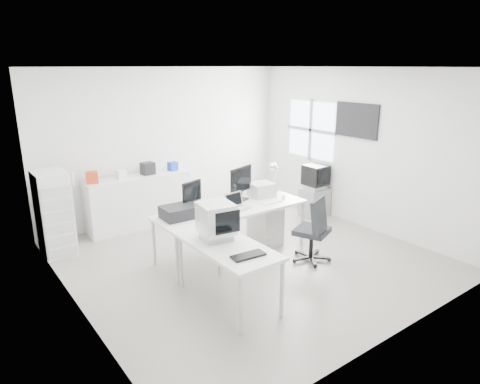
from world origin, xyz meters
TOP-DOWN VIEW (x-y plane):
  - floor at (0.00, 0.00)m, footprint 5.00×5.00m
  - ceiling at (0.00, 0.00)m, footprint 5.00×5.00m
  - back_wall at (0.00, 2.50)m, footprint 5.00×0.02m
  - left_wall at (-2.50, 0.00)m, footprint 0.02×5.00m
  - right_wall at (2.50, 0.00)m, footprint 0.02×5.00m
  - window at (2.48, 1.20)m, footprint 0.02×1.20m
  - wall_picture at (2.47, 0.10)m, footprint 0.04×0.90m
  - main_desk at (-0.10, 0.26)m, footprint 2.40×0.80m
  - side_desk at (-0.95, -0.84)m, footprint 0.70×1.40m
  - drawer_pedestal at (0.60, 0.31)m, footprint 0.40×0.50m
  - inkjet_printer at (-0.95, 0.36)m, footprint 0.50×0.39m
  - lcd_monitor_small at (-0.65, 0.51)m, footprint 0.41×0.31m
  - lcd_monitor_large at (0.25, 0.51)m, footprint 0.57×0.36m
  - laptop at (-0.05, 0.16)m, footprint 0.35×0.36m
  - white_keyboard at (0.55, 0.11)m, footprint 0.39×0.14m
  - white_mouse at (0.85, 0.16)m, footprint 0.06×0.06m
  - laser_printer at (0.65, 0.48)m, footprint 0.41×0.36m
  - desk_lamp at (1.00, 0.56)m, footprint 0.21×0.21m
  - crt_monitor at (-0.95, -0.59)m, footprint 0.48×0.48m
  - black_keyboard at (-0.95, -1.24)m, footprint 0.41×0.19m
  - office_chair at (0.71, -0.63)m, footprint 0.79×0.79m
  - tv_cabinet at (2.22, 0.76)m, footprint 0.50×0.41m
  - crt_tv at (2.22, 0.76)m, footprint 0.50×0.48m
  - sideboard at (-0.75, 2.24)m, footprint 1.88×0.47m
  - clutter_box_a at (-1.55, 2.24)m, footprint 0.24×0.22m
  - clutter_box_b at (-1.05, 2.24)m, footprint 0.17×0.15m
  - clutter_box_c at (-0.55, 2.24)m, footprint 0.23×0.21m
  - clutter_box_d at (-0.05, 2.24)m, footprint 0.18×0.16m
  - clutter_bottle at (-1.85, 2.28)m, footprint 0.07×0.07m
  - filing_cabinet at (-2.28, 1.88)m, footprint 0.46×0.55m

SIDE VIEW (x-z plane):
  - floor at x=0.00m, z-range -0.01..0.01m
  - tv_cabinet at x=2.22m, z-range 0.00..0.54m
  - drawer_pedestal at x=0.60m, z-range 0.00..0.60m
  - main_desk at x=-0.10m, z-range 0.00..0.75m
  - side_desk at x=-0.95m, z-range 0.00..0.75m
  - sideboard at x=-0.75m, z-range 0.00..0.94m
  - office_chair at x=0.71m, z-range 0.00..1.04m
  - filing_cabinet at x=-2.28m, z-range 0.00..1.31m
  - white_keyboard at x=0.55m, z-range 0.75..0.77m
  - black_keyboard at x=-0.95m, z-range 0.75..0.78m
  - crt_tv at x=2.22m, z-range 0.54..0.99m
  - white_mouse at x=0.85m, z-range 0.75..0.81m
  - inkjet_printer at x=-0.95m, z-range 0.75..0.92m
  - laptop at x=-0.05m, z-range 0.75..0.96m
  - laser_printer at x=0.65m, z-range 0.75..0.97m
  - lcd_monitor_small at x=-0.65m, z-range 0.75..1.21m
  - crt_monitor at x=-0.95m, z-range 0.75..1.23m
  - desk_lamp at x=1.00m, z-range 0.75..1.25m
  - clutter_box_b at x=-1.05m, z-range 0.94..1.09m
  - clutter_box_d at x=-0.05m, z-range 0.94..1.10m
  - lcd_monitor_large at x=0.25m, z-range 0.75..1.30m
  - clutter_box_a at x=-1.55m, z-range 0.94..1.14m
  - clutter_box_c at x=-0.55m, z-range 0.94..1.16m
  - clutter_bottle at x=-1.85m, z-range 0.94..1.16m
  - back_wall at x=0.00m, z-range 0.00..2.80m
  - left_wall at x=-2.50m, z-range 0.00..2.80m
  - right_wall at x=2.50m, z-range 0.00..2.80m
  - window at x=2.48m, z-range 1.05..2.15m
  - wall_picture at x=2.47m, z-range 1.60..2.20m
  - ceiling at x=0.00m, z-range 2.79..2.80m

